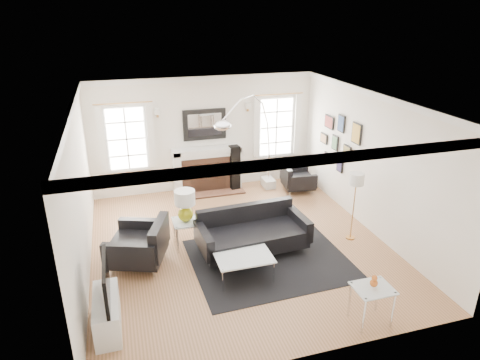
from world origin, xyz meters
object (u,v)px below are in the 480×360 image
object	(u,v)px
armchair_left	(141,245)
gourd_lamp	(185,204)
arc_floor_lamp	(248,144)
fireplace	(207,170)
coffee_table	(241,253)
armchair_right	(296,179)
sofa	(251,233)

from	to	relation	value
armchair_left	gourd_lamp	bearing A→B (deg)	24.70
arc_floor_lamp	fireplace	bearing A→B (deg)	131.61
coffee_table	armchair_left	bearing A→B (deg)	155.03
fireplace	armchair_right	xyz separation A→B (m)	(2.11, -0.65, -0.24)
sofa	gourd_lamp	bearing A→B (deg)	157.68
fireplace	armchair_left	world-z (taller)	fireplace
fireplace	arc_floor_lamp	bearing A→B (deg)	-48.39
fireplace	armchair_right	world-z (taller)	fireplace
armchair_right	gourd_lamp	xyz separation A→B (m)	(-3.08, -1.91, 0.59)
sofa	gourd_lamp	xyz separation A→B (m)	(-1.15, 0.47, 0.54)
sofa	gourd_lamp	distance (m)	1.35
fireplace	sofa	bearing A→B (deg)	-86.77
sofa	coffee_table	xyz separation A→B (m)	(-0.40, -0.68, 0.03)
sofa	armchair_left	distance (m)	2.02
sofa	arc_floor_lamp	bearing A→B (deg)	74.39
sofa	arc_floor_lamp	distance (m)	2.47
coffee_table	arc_floor_lamp	xyz separation A→B (m)	(1.01, 2.84, 1.02)
fireplace	arc_floor_lamp	world-z (taller)	arc_floor_lamp
coffee_table	armchair_right	bearing A→B (deg)	52.61
fireplace	sofa	xyz separation A→B (m)	(0.17, -3.03, -0.18)
sofa	fireplace	bearing A→B (deg)	93.23
armchair_right	gourd_lamp	size ratio (longest dim) A/B	1.44
arc_floor_lamp	sofa	bearing A→B (deg)	-105.61
coffee_table	fireplace	bearing A→B (deg)	86.44
sofa	coffee_table	size ratio (longest dim) A/B	2.21
armchair_right	arc_floor_lamp	xyz separation A→B (m)	(-1.33, -0.22, 1.10)
sofa	armchair_right	bearing A→B (deg)	50.83
armchair_right	coffee_table	size ratio (longest dim) A/B	0.94
armchair_right	arc_floor_lamp	size ratio (longest dim) A/B	0.34
arc_floor_lamp	coffee_table	bearing A→B (deg)	-109.48
armchair_right	arc_floor_lamp	distance (m)	1.74
gourd_lamp	armchair_right	bearing A→B (deg)	31.75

